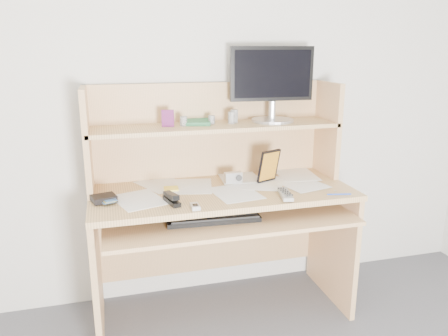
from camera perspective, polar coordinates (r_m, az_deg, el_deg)
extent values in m
cube|color=silver|center=(2.57, -2.09, 10.04)|extent=(3.60, 0.04, 2.50)
cube|color=tan|center=(2.37, -0.21, -3.18)|extent=(1.40, 0.60, 0.03)
cube|color=tan|center=(2.45, -16.31, -12.77)|extent=(0.03, 0.56, 0.72)
cube|color=tan|center=(2.75, 13.91, -9.32)|extent=(0.03, 0.56, 0.72)
cube|color=tan|center=(2.77, -1.74, -9.18)|extent=(1.34, 0.02, 0.41)
cube|color=tan|center=(2.29, 0.57, -6.36)|extent=(1.28, 0.55, 0.02)
cube|color=tan|center=(2.57, -1.89, 4.97)|extent=(1.40, 0.02, 0.55)
cube|color=tan|center=(2.37, -17.47, 3.37)|extent=(0.03, 0.30, 0.55)
cube|color=tan|center=(2.68, 13.28, 5.01)|extent=(0.03, 0.30, 0.55)
cube|color=tan|center=(2.42, -1.14, 5.44)|extent=(1.38, 0.30, 0.02)
cube|color=white|center=(2.36, -0.21, -2.77)|extent=(1.32, 0.54, 0.01)
cube|color=black|center=(2.22, -1.49, -6.47)|extent=(0.48, 0.19, 0.02)
cube|color=black|center=(2.22, -1.50, -6.08)|extent=(0.45, 0.18, 0.01)
cube|color=gray|center=(2.26, 8.00, -3.40)|extent=(0.09, 0.19, 0.02)
cube|color=silver|center=(2.09, -3.82, -4.92)|extent=(0.04, 0.08, 0.02)
cube|color=black|center=(2.16, -6.86, -3.91)|extent=(0.07, 0.15, 0.05)
cube|color=black|center=(2.25, -15.44, -3.83)|extent=(0.13, 0.12, 0.03)
cube|color=yellow|center=(2.38, -6.92, -2.71)|extent=(0.08, 0.08, 0.01)
cube|color=#B2B3B5|center=(2.46, 1.20, -1.23)|extent=(0.10, 0.05, 0.06)
cube|color=black|center=(2.46, 5.87, 0.27)|extent=(0.13, 0.06, 0.19)
cylinder|color=#183CBA|center=(2.34, 14.80, -3.33)|extent=(0.12, 0.03, 0.01)
cube|color=maroon|center=(2.37, -7.35, 6.45)|extent=(0.07, 0.03, 0.09)
cube|color=#2D714F|center=(2.47, -3.47, 6.07)|extent=(0.18, 0.22, 0.02)
cylinder|color=black|center=(2.38, -5.31, 6.12)|extent=(0.05, 0.05, 0.05)
cylinder|color=white|center=(2.45, 1.01, 6.59)|extent=(0.05, 0.05, 0.07)
cylinder|color=black|center=(2.44, -1.63, 6.33)|extent=(0.04, 0.04, 0.05)
cylinder|color=white|center=(2.48, 1.35, 6.78)|extent=(0.05, 0.05, 0.07)
cylinder|color=#BBBBC1|center=(2.54, 6.36, 6.22)|extent=(0.24, 0.24, 0.02)
cylinder|color=#BBBBC1|center=(2.54, 6.31, 7.55)|extent=(0.04, 0.04, 0.10)
cube|color=black|center=(2.54, 6.28, 12.14)|extent=(0.49, 0.05, 0.30)
cube|color=black|center=(2.52, 6.42, 12.12)|extent=(0.44, 0.03, 0.26)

